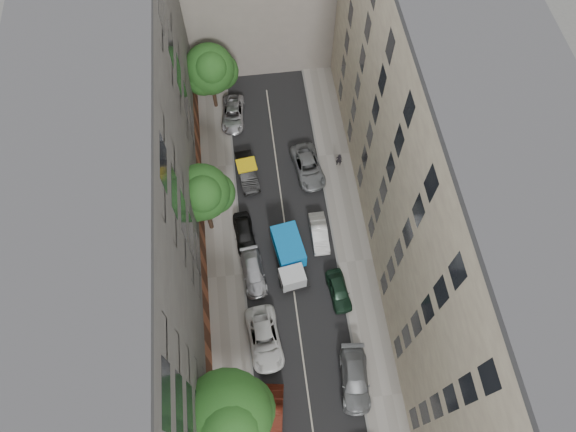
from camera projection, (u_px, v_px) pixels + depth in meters
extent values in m
plane|color=#4C4C49|center=(291.00, 269.00, 43.22)|extent=(120.00, 120.00, 0.00)
cube|color=black|center=(291.00, 269.00, 43.21)|extent=(8.00, 44.00, 0.02)
cube|color=gray|center=(226.00, 276.00, 42.84)|extent=(3.00, 44.00, 0.15)
cube|color=gray|center=(355.00, 261.00, 43.47)|extent=(3.00, 44.00, 0.15)
cube|color=#484544|center=(126.00, 231.00, 33.75)|extent=(8.00, 44.00, 20.00)
cube|color=beige|center=(451.00, 195.00, 35.02)|extent=(8.00, 44.00, 20.00)
cube|color=black|center=(290.00, 261.00, 42.99)|extent=(2.84, 5.53, 0.29)
cube|color=silver|center=(292.00, 278.00, 41.35)|extent=(2.17, 1.84, 1.66)
cube|color=#0C84E8|center=(288.00, 246.00, 42.49)|extent=(2.66, 3.80, 1.76)
cylinder|color=black|center=(281.00, 283.00, 42.19)|extent=(0.27, 0.82, 0.82)
cylinder|color=black|center=(303.00, 281.00, 42.29)|extent=(0.27, 0.82, 0.82)
cylinder|color=black|center=(276.00, 246.00, 43.77)|extent=(0.27, 0.82, 0.82)
cylinder|color=black|center=(298.00, 243.00, 43.88)|extent=(0.27, 0.82, 0.82)
imported|color=#4C190F|center=(272.00, 415.00, 37.13)|extent=(2.14, 4.52, 1.43)
imported|color=silver|center=(265.00, 339.00, 39.71)|extent=(2.85, 5.47, 1.47)
imported|color=#B2B2B7|center=(254.00, 273.00, 42.38)|extent=(2.19, 4.54, 1.27)
imported|color=black|center=(244.00, 233.00, 44.01)|extent=(1.96, 4.20, 1.39)
imported|color=black|center=(247.00, 172.00, 46.90)|extent=(2.10, 4.63, 1.47)
imported|color=#B1B0B5|center=(233.00, 114.00, 50.15)|extent=(2.61, 4.85, 1.29)
imported|color=slate|center=(355.00, 379.00, 38.29)|extent=(2.52, 5.25, 1.47)
imported|color=black|center=(339.00, 291.00, 41.65)|extent=(1.88, 3.90, 1.28)
imported|color=silver|center=(319.00, 233.00, 44.09)|extent=(1.38, 3.90, 1.28)
imported|color=slate|center=(308.00, 167.00, 47.20)|extent=(3.03, 5.38, 1.42)
cylinder|color=#382619|center=(234.00, 425.00, 35.80)|extent=(0.36, 0.36, 3.32)
cylinder|color=#382619|center=(230.00, 420.00, 33.29)|extent=(0.24, 0.24, 2.37)
sphere|color=#24511B|center=(227.00, 416.00, 31.24)|extent=(5.71, 5.71, 5.71)
sphere|color=#24511B|center=(242.00, 409.00, 32.48)|extent=(4.28, 4.28, 4.28)
sphere|color=#24511B|center=(217.00, 427.00, 31.55)|extent=(4.00, 4.00, 4.00)
sphere|color=#24511B|center=(229.00, 427.00, 29.79)|extent=(3.71, 3.71, 3.71)
cylinder|color=#382619|center=(209.00, 219.00, 43.64)|extent=(0.36, 0.36, 2.90)
cylinder|color=#382619|center=(205.00, 205.00, 41.44)|extent=(0.24, 0.24, 2.07)
sphere|color=#24511B|center=(202.00, 192.00, 39.64)|extent=(4.48, 4.48, 4.48)
sphere|color=#24511B|center=(215.00, 193.00, 40.76)|extent=(3.36, 3.36, 3.36)
sphere|color=#24511B|center=(194.00, 202.00, 39.88)|extent=(3.14, 3.14, 3.14)
sphere|color=#24511B|center=(203.00, 194.00, 38.33)|extent=(2.91, 2.91, 2.91)
cylinder|color=#382619|center=(215.00, 97.00, 50.20)|extent=(0.36, 0.36, 2.46)
cylinder|color=#382619|center=(212.00, 82.00, 48.34)|extent=(0.24, 0.24, 1.76)
sphere|color=#24511B|center=(209.00, 69.00, 46.82)|extent=(4.67, 4.67, 4.67)
sphere|color=#24511B|center=(220.00, 71.00, 47.80)|extent=(3.50, 3.50, 3.50)
sphere|color=#24511B|center=(203.00, 78.00, 46.98)|extent=(3.27, 3.27, 3.27)
sphere|color=#24511B|center=(211.00, 68.00, 45.65)|extent=(3.04, 3.04, 3.04)
cylinder|color=#17522F|center=(244.00, 383.00, 35.72)|extent=(0.14, 0.14, 6.26)
sphere|color=silver|center=(240.00, 374.00, 32.86)|extent=(0.36, 0.36, 0.36)
imported|color=black|center=(339.00, 160.00, 47.29)|extent=(0.64, 0.49, 1.58)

